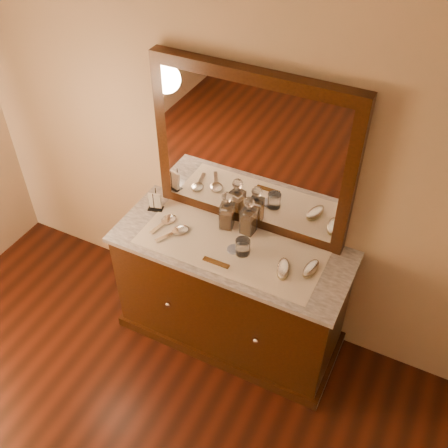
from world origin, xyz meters
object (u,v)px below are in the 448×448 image
(decanter_left, at_px, (227,214))
(hand_mirror_outer, at_px, (167,221))
(mirror_frame, at_px, (252,154))
(brush_far, at_px, (311,269))
(hand_mirror_inner, at_px, (178,231))
(pin_dish, at_px, (233,249))
(comb, at_px, (216,262))
(dresser_cabinet, at_px, (231,294))
(napkin_rack, at_px, (155,202))
(brush_near, at_px, (283,269))
(decanter_right, at_px, (248,219))

(decanter_left, bearing_deg, hand_mirror_outer, -159.77)
(mirror_frame, height_order, brush_far, mirror_frame)
(hand_mirror_inner, bearing_deg, hand_mirror_outer, 154.00)
(hand_mirror_inner, bearing_deg, pin_dish, 2.34)
(mirror_frame, bearing_deg, hand_mirror_inner, -139.01)
(comb, height_order, decanter_left, decanter_left)
(dresser_cabinet, relative_size, hand_mirror_inner, 6.25)
(decanter_left, xyz_separation_m, brush_far, (0.59, -0.13, -0.08))
(mirror_frame, relative_size, napkin_rack, 8.29)
(mirror_frame, relative_size, pin_dish, 15.87)
(mirror_frame, bearing_deg, hand_mirror_outer, -151.76)
(comb, height_order, brush_far, brush_far)
(decanter_left, height_order, brush_far, decanter_left)
(brush_near, bearing_deg, napkin_rack, 170.92)
(dresser_cabinet, height_order, hand_mirror_inner, hand_mirror_inner)
(dresser_cabinet, xyz_separation_m, mirror_frame, (0.00, 0.25, 0.94))
(comb, relative_size, hand_mirror_outer, 0.73)
(pin_dish, distance_m, napkin_rack, 0.62)
(comb, relative_size, decanter_right, 0.61)
(comb, distance_m, napkin_rack, 0.62)
(napkin_rack, bearing_deg, decanter_right, 6.04)
(mirror_frame, xyz_separation_m, hand_mirror_outer, (-0.45, -0.24, -0.49))
(brush_far, bearing_deg, decanter_right, 162.52)
(decanter_right, bearing_deg, comb, -99.10)
(brush_near, distance_m, brush_far, 0.16)
(hand_mirror_inner, bearing_deg, dresser_cabinet, 8.33)
(pin_dish, relative_size, comb, 0.47)
(decanter_right, bearing_deg, napkin_rack, -173.96)
(hand_mirror_outer, bearing_deg, comb, -22.02)
(mirror_frame, distance_m, napkin_rack, 0.75)
(hand_mirror_outer, bearing_deg, decanter_right, 16.62)
(mirror_frame, distance_m, pin_dish, 0.56)
(comb, distance_m, decanter_left, 0.33)
(dresser_cabinet, relative_size, brush_near, 8.18)
(pin_dish, distance_m, hand_mirror_outer, 0.48)
(comb, xyz_separation_m, napkin_rack, (-0.57, 0.26, 0.05))
(mirror_frame, xyz_separation_m, hand_mirror_inner, (-0.34, -0.29, -0.49))
(mirror_frame, xyz_separation_m, brush_near, (0.35, -0.31, -0.47))
(hand_mirror_outer, xyz_separation_m, hand_mirror_inner, (0.11, -0.05, 0.00))
(napkin_rack, relative_size, decanter_left, 0.55)
(hand_mirror_outer, bearing_deg, pin_dish, -4.61)
(decanter_left, bearing_deg, brush_far, -12.15)
(hand_mirror_outer, relative_size, hand_mirror_inner, 0.98)
(mirror_frame, height_order, hand_mirror_inner, mirror_frame)
(decanter_right, relative_size, hand_mirror_inner, 1.17)
(dresser_cabinet, distance_m, comb, 0.48)
(comb, distance_m, brush_near, 0.38)
(dresser_cabinet, relative_size, decanter_left, 5.32)
(pin_dish, distance_m, comb, 0.14)
(comb, bearing_deg, brush_near, 16.08)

